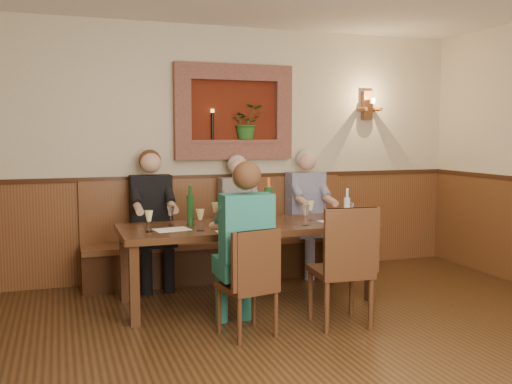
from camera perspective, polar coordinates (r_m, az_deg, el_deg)
ground_plane at (r=3.99m, az=8.03°, el=-17.98°), size 6.00×6.00×0.00m
room_shell at (r=3.66m, az=8.46°, el=10.21°), size 6.04×6.04×2.82m
wainscoting at (r=3.79m, az=8.16°, el=-9.82°), size 6.02×6.02×1.15m
wall_niche at (r=6.48m, az=-1.87°, el=7.60°), size 1.36×0.30×1.06m
wall_sconce at (r=7.14m, az=11.12°, el=8.43°), size 0.25×0.20×0.35m
dining_table at (r=5.44m, az=-0.82°, el=-4.02°), size 2.40×0.90×0.75m
bench at (r=6.39m, az=-3.50°, el=-5.72°), size 3.00×0.45×1.11m
chair_near_left at (r=4.62m, az=-0.78°, el=-11.18°), size 0.46×0.46×0.88m
chair_near_right at (r=4.90m, az=8.49°, el=-9.74°), size 0.49×0.49×1.02m
person_bench_left at (r=6.08m, az=-10.28°, el=-3.81°), size 0.43×0.52×1.44m
person_bench_mid at (r=6.30m, az=-1.62°, el=-3.67°), size 0.40×0.49×1.38m
person_bench_right at (r=6.59m, az=5.27°, el=-3.04°), size 0.42×0.52×1.43m
person_chair_front at (r=4.64m, az=-1.29°, el=-7.00°), size 0.41×0.50×1.39m
spittoon_bucket at (r=5.37m, az=-2.19°, el=-2.01°), size 0.28×0.28×0.25m
wine_bottle_green_a at (r=5.49m, az=1.26°, el=-1.19°), size 0.10×0.10×0.44m
wine_bottle_green_b at (r=5.36m, az=-6.58°, el=-1.72°), size 0.08×0.08×0.38m
water_bottle at (r=5.54m, az=9.08°, el=-1.73°), size 0.08×0.08×0.34m
tasting_sheet_a at (r=5.17m, az=-8.40°, el=-3.73°), size 0.34×0.27×0.00m
tasting_sheet_b at (r=5.32m, az=-1.40°, el=-3.40°), size 0.37×0.33×0.00m
tasting_sheet_c at (r=5.65m, az=8.11°, el=-2.92°), size 0.35×0.27×0.00m
tasting_sheet_d at (r=5.08m, az=-2.64°, el=-3.84°), size 0.27×0.20×0.00m
wine_glass_0 at (r=5.06m, az=-10.67°, el=-2.90°), size 0.08×0.08×0.19m
wine_glass_1 at (r=5.37m, az=-8.50°, el=-2.36°), size 0.08×0.08×0.19m
wine_glass_2 at (r=5.08m, az=-5.60°, el=-2.80°), size 0.08×0.08×0.19m
wine_glass_3 at (r=5.46m, az=-3.55°, el=-2.17°), size 0.08×0.08×0.19m
wine_glass_4 at (r=5.20m, az=-1.40°, el=-2.58°), size 0.08×0.08×0.19m
wine_glass_5 at (r=5.60m, az=1.46°, el=-1.97°), size 0.08×0.08×0.19m
wine_glass_6 at (r=5.37m, az=4.98°, el=-2.32°), size 0.08×0.08×0.19m
wine_glass_7 at (r=5.70m, az=5.45°, el=-1.85°), size 0.08×0.08×0.19m
wine_glass_8 at (r=5.62m, az=9.41°, el=-2.02°), size 0.08×0.08×0.19m
wine_glass_9 at (r=5.05m, az=-1.98°, el=-2.83°), size 0.08×0.08×0.19m
wine_glass_10 at (r=5.55m, az=-4.10°, el=-2.05°), size 0.08×0.08×0.19m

